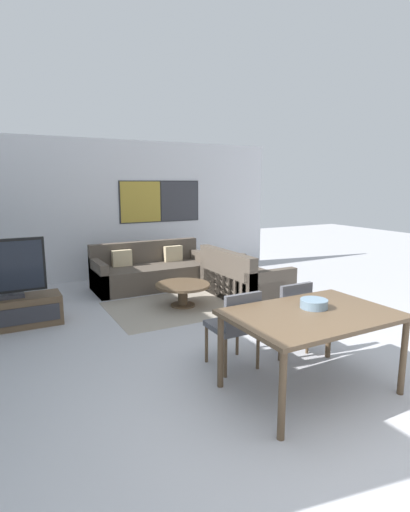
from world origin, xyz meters
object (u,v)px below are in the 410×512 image
at_px(dining_table, 312,320).
at_px(fruit_bowl, 314,303).
at_px(television, 7,269).
at_px(coffee_table, 183,289).
at_px(dining_chair_centre, 288,311).
at_px(sofa_main, 151,272).
at_px(tv_console, 11,313).
at_px(dining_chair_left, 236,323).
at_px(sofa_side, 241,281).

height_order(dining_table, fruit_bowl, fruit_bowl).
relative_size(television, coffee_table, 1.11).
relative_size(television, dining_table, 0.62).
xyz_separation_m(coffee_table, dining_table, (-0.06, -2.95, 0.42)).
height_order(television, fruit_bowl, television).
bearing_deg(dining_chair_centre, sofa_main, 94.79).
xyz_separation_m(sofa_main, dining_table, (-0.06, -4.38, 0.42)).
bearing_deg(dining_table, tv_console, 126.88).
bearing_deg(fruit_bowl, television, 129.01).
bearing_deg(coffee_table, fruit_bowl, -89.09).
bearing_deg(fruit_bowl, dining_chair_centre, 69.13).
relative_size(tv_console, dining_table, 0.84).
xyz_separation_m(coffee_table, fruit_bowl, (0.05, -2.85, 0.54)).
distance_m(sofa_main, dining_chair_left, 3.68).
xyz_separation_m(sofa_side, dining_chair_centre, (-0.82, -2.20, 0.23)).
distance_m(tv_console, dining_table, 4.02).
relative_size(sofa_side, dining_table, 1.04).
xyz_separation_m(sofa_main, dining_chair_centre, (0.30, -3.61, 0.23)).
height_order(sofa_side, dining_chair_left, dining_chair_left).
bearing_deg(television, coffee_table, -5.56).
bearing_deg(television, dining_table, -53.12).
bearing_deg(fruit_bowl, sofa_side, 69.44).
distance_m(television, coffee_table, 2.53).
xyz_separation_m(sofa_side, dining_table, (-1.19, -2.97, 0.42)).
bearing_deg(dining_table, sofa_side, 68.23).
xyz_separation_m(dining_table, dining_chair_centre, (0.37, 0.77, -0.20)).
bearing_deg(television, dining_chair_left, -50.56).
distance_m(television, dining_table, 3.99).
distance_m(television, sofa_side, 3.63).
xyz_separation_m(dining_table, dining_chair_left, (-0.37, 0.73, -0.20)).
bearing_deg(tv_console, television, 90.00).
xyz_separation_m(television, fruit_bowl, (2.50, -3.09, 0.01)).
bearing_deg(dining_chair_centre, dining_chair_left, -176.36).
relative_size(tv_console, sofa_side, 0.81).
relative_size(tv_console, television, 1.35).
xyz_separation_m(tv_console, dining_chair_centre, (2.76, -2.42, 0.29)).
bearing_deg(dining_table, coffee_table, 88.75).
height_order(television, dining_chair_centre, television).
bearing_deg(dining_chair_left, coffee_table, 79.04).
bearing_deg(dining_chair_centre, dining_table, -115.37).
bearing_deg(dining_chair_left, dining_table, -63.23).
height_order(tv_console, sofa_main, sofa_main).
bearing_deg(sofa_side, television, 86.42).
distance_m(sofa_side, fruit_bowl, 3.11).
height_order(tv_console, sofa_side, sofa_side).
distance_m(television, fruit_bowl, 3.98).
bearing_deg(tv_console, sofa_main, 25.76).
bearing_deg(sofa_side, coffee_table, 90.79).
bearing_deg(coffee_table, television, 174.44).
relative_size(tv_console, coffee_table, 1.49).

